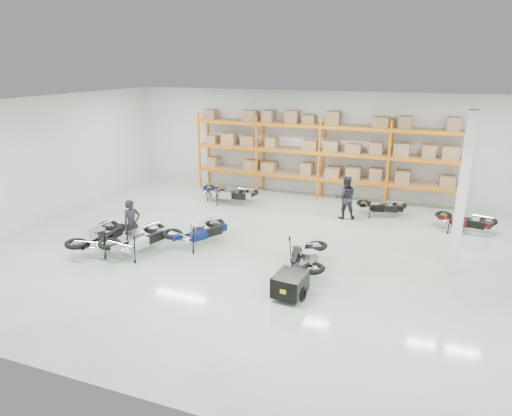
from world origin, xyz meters
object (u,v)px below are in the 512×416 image
at_px(moto_black_far_left, 100,232).
at_px(person_back, 345,197).
at_px(moto_back_c, 382,204).
at_px(person_left, 132,224).
at_px(moto_touring_right, 307,253).
at_px(moto_back_d, 466,217).
at_px(moto_silver_left, 138,234).
at_px(moto_back_a, 221,189).
at_px(trailer, 290,284).
at_px(moto_blue_centre, 198,227).
at_px(moto_back_b, 232,190).

xyz_separation_m(moto_black_far_left, person_back, (6.60, 5.78, 0.21)).
height_order(moto_back_c, person_left, person_left).
distance_m(moto_touring_right, person_back, 5.01).
xyz_separation_m(moto_back_d, person_left, (-9.95, -5.26, 0.26)).
height_order(moto_silver_left, moto_back_a, moto_silver_left).
relative_size(moto_back_a, person_back, 1.00).
height_order(moto_silver_left, moto_back_d, moto_silver_left).
distance_m(moto_back_a, person_left, 5.78).
xyz_separation_m(trailer, person_left, (-5.62, 1.38, 0.41)).
relative_size(moto_black_far_left, person_back, 1.21).
bearing_deg(moto_back_c, moto_black_far_left, 121.11).
bearing_deg(moto_silver_left, person_back, -116.82).
bearing_deg(person_back, moto_back_c, -166.54).
relative_size(moto_blue_centre, trailer, 1.28).
relative_size(moto_blue_centre, moto_back_a, 1.20).
relative_size(moto_back_d, person_left, 1.10).
height_order(moto_touring_right, moto_back_b, moto_touring_right).
xyz_separation_m(moto_touring_right, moto_back_c, (1.44, 5.77, -0.08)).
height_order(moto_black_far_left, moto_touring_right, moto_black_far_left).
bearing_deg(moto_touring_right, moto_blue_centre, 159.44).
distance_m(moto_silver_left, trailer, 5.31).
bearing_deg(moto_back_c, moto_back_a, 83.31).
distance_m(moto_blue_centre, trailer, 4.43).
bearing_deg(trailer, moto_back_d, 62.33).
distance_m(person_left, person_back, 7.79).
xyz_separation_m(moto_silver_left, moto_black_far_left, (-1.24, -0.22, -0.01)).
distance_m(moto_back_d, person_back, 4.18).
bearing_deg(moto_back_d, moto_silver_left, 126.42).
height_order(moto_blue_centre, moto_back_c, moto_blue_centre).
height_order(moto_back_a, moto_back_c, moto_back_a).
bearing_deg(person_back, person_left, 24.61).
relative_size(moto_black_far_left, trailer, 1.30).
bearing_deg(moto_back_b, person_left, 163.15).
bearing_deg(moto_blue_centre, moto_back_c, -106.85).
distance_m(moto_black_far_left, moto_back_d, 12.25).
bearing_deg(moto_touring_right, moto_black_far_left, 176.99).
bearing_deg(moto_touring_right, trailer, -99.91).
distance_m(trailer, moto_back_c, 7.51).
distance_m(moto_blue_centre, moto_touring_right, 3.84).
distance_m(moto_touring_right, trailer, 1.61).
distance_m(moto_touring_right, moto_back_d, 6.65).
relative_size(moto_blue_centre, moto_touring_right, 1.04).
height_order(moto_silver_left, moto_back_b, moto_silver_left).
bearing_deg(trailer, moto_silver_left, 174.14).
xyz_separation_m(moto_back_d, person_back, (-4.17, -0.04, 0.29)).
bearing_deg(person_back, moto_back_b, -20.26).
relative_size(moto_silver_left, moto_back_a, 1.23).
xyz_separation_m(moto_blue_centre, moto_silver_left, (-1.42, -1.27, 0.02)).
height_order(moto_back_b, person_back, person_back).
height_order(moto_silver_left, moto_back_c, moto_silver_left).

